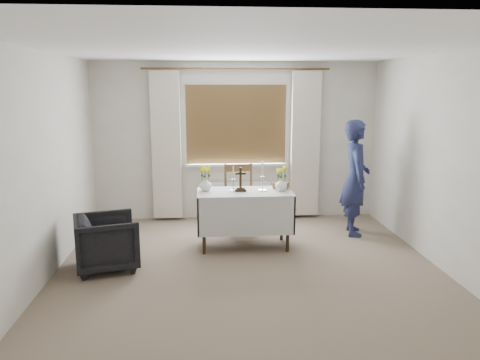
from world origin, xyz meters
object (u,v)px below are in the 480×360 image
object	(u,v)px
flower_vase_left	(206,184)
wooden_chair	(240,199)
armchair	(107,242)
wooden_cross	(241,179)
altar_table	(245,219)
person	(355,178)
flower_vase_right	(281,184)

from	to	relation	value
flower_vase_left	wooden_chair	bearing A→B (deg)	51.19
armchair	wooden_cross	bearing A→B (deg)	-84.20
altar_table	person	bearing A→B (deg)	15.73
flower_vase_left	armchair	bearing A→B (deg)	-148.39
wooden_cross	flower_vase_left	world-z (taller)	wooden_cross
armchair	flower_vase_left	distance (m)	1.46
person	flower_vase_left	bearing A→B (deg)	107.69
altar_table	flower_vase_right	distance (m)	0.67
flower_vase_left	flower_vase_right	distance (m)	1.00
wooden_cross	flower_vase_right	size ratio (longest dim) A/B	1.86
wooden_chair	wooden_cross	world-z (taller)	wooden_cross
armchair	flower_vase_right	bearing A→B (deg)	-89.65
altar_table	flower_vase_right	xyz separation A→B (m)	(0.48, -0.01, 0.47)
wooden_cross	flower_vase_right	distance (m)	0.54
altar_table	flower_vase_left	size ratio (longest dim) A/B	7.18
altar_table	armchair	xyz separation A→B (m)	(-1.67, -0.64, -0.06)
armchair	person	xyz separation A→B (m)	(3.31, 1.10, 0.51)
altar_table	wooden_cross	size ratio (longest dim) A/B	3.93
person	flower_vase_left	xyz separation A→B (m)	(-2.14, -0.38, 0.02)
armchair	person	distance (m)	3.52
wooden_chair	person	bearing A→B (deg)	-14.11
flower_vase_right	wooden_cross	bearing A→B (deg)	178.33
wooden_chair	person	size ratio (longest dim) A/B	0.59
wooden_chair	altar_table	bearing A→B (deg)	-95.24
armchair	wooden_cross	size ratio (longest dim) A/B	2.24
wooden_chair	flower_vase_right	bearing A→B (deg)	-61.34
wooden_cross	altar_table	bearing A→B (deg)	-10.92
person	flower_vase_right	xyz separation A→B (m)	(-1.15, -0.46, 0.02)
flower_vase_left	person	bearing A→B (deg)	10.05
person	wooden_cross	distance (m)	1.74
altar_table	wooden_chair	distance (m)	0.72
flower_vase_left	flower_vase_right	bearing A→B (deg)	-4.87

